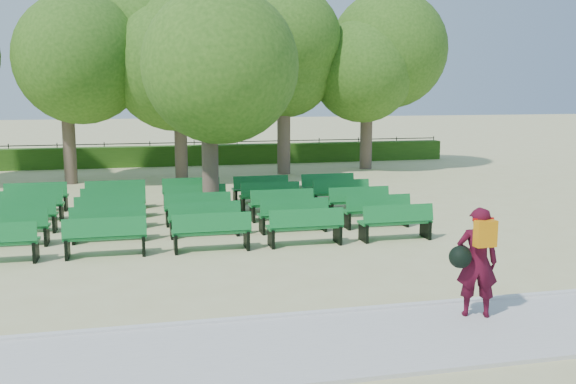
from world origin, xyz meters
The scene contains 9 objects.
ground centered at (0.00, 0.00, 0.00)m, with size 120.00×120.00×0.00m, color #C3BE81.
paving centered at (0.00, -7.40, 0.03)m, with size 30.00×2.20×0.06m, color beige.
curb centered at (0.00, -6.25, 0.05)m, with size 30.00×0.12×0.10m, color silver.
hedge centered at (0.00, 14.00, 0.45)m, with size 26.00×0.70×0.90m, color #2B5515.
fence centered at (0.00, 14.40, 0.00)m, with size 26.00×0.10×1.02m, color black, non-canonical shape.
tree_line centered at (0.00, 10.00, 0.00)m, with size 21.80×6.80×7.04m, color #38651B, non-canonical shape.
bench_array centered at (-0.07, 1.05, 0.09)m, with size 1.73×0.66×1.07m.
tree_among centered at (0.39, 2.17, 3.84)m, with size 3.94×3.94×5.64m.
person centered at (3.37, -6.89, 0.93)m, with size 0.84×0.59×1.69m.
Camera 1 is at (-1.53, -15.35, 3.51)m, focal length 40.00 mm.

